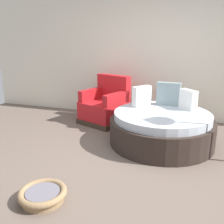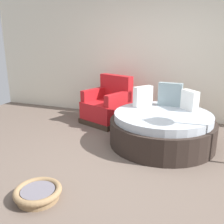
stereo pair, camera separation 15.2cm
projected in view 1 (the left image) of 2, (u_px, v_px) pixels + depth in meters
ground_plane at (127, 167)px, 3.36m from camera, size 8.00×8.00×0.02m
back_wall at (158, 48)px, 5.15m from camera, size 8.00×0.12×2.95m
round_daybed at (161, 127)px, 4.07m from camera, size 1.68×1.68×0.93m
red_armchair at (106, 106)px, 5.07m from camera, size 1.03×1.03×0.94m
pet_basket at (43, 195)px, 2.63m from camera, size 0.51×0.51×0.13m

